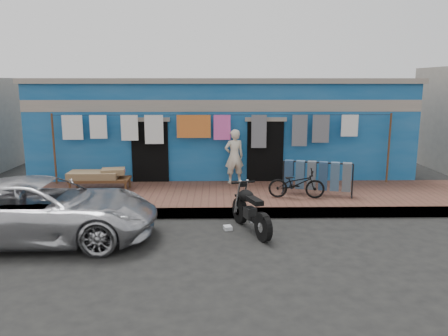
% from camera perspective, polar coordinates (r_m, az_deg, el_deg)
% --- Properties ---
extents(ground, '(80.00, 80.00, 0.00)m').
position_cam_1_polar(ground, '(9.23, 0.23, -9.46)').
color(ground, black).
rests_on(ground, ground).
extents(sidewalk, '(28.00, 3.00, 0.25)m').
position_cam_1_polar(sidewalk, '(12.05, -0.09, -3.86)').
color(sidewalk, brown).
rests_on(sidewalk, ground).
extents(curb, '(28.00, 0.10, 0.25)m').
position_cam_1_polar(curb, '(10.65, 0.04, -5.89)').
color(curb, gray).
rests_on(curb, ground).
extents(building, '(12.20, 5.20, 3.36)m').
position_cam_1_polar(building, '(15.70, -0.34, 5.45)').
color(building, '#114F8E').
rests_on(building, ground).
extents(clothesline, '(10.06, 0.06, 2.10)m').
position_cam_1_polar(clothesline, '(12.96, -1.82, 4.85)').
color(clothesline, brown).
rests_on(clothesline, sidewalk).
extents(car, '(4.86, 2.33, 1.35)m').
position_cam_1_polar(car, '(9.80, -22.62, -4.94)').
color(car, silver).
rests_on(car, ground).
extents(seated_person, '(0.67, 0.54, 1.63)m').
position_cam_1_polar(seated_person, '(13.03, 1.34, 1.51)').
color(seated_person, beige).
rests_on(seated_person, sidewalk).
extents(bicycle, '(1.49, 0.66, 0.94)m').
position_cam_1_polar(bicycle, '(11.58, 9.46, -1.61)').
color(bicycle, black).
rests_on(bicycle, sidewalk).
extents(motorcycle, '(1.56, 1.95, 1.04)m').
position_cam_1_polar(motorcycle, '(9.61, 3.54, -5.36)').
color(motorcycle, black).
rests_on(motorcycle, ground).
extents(charpoy, '(1.74, 0.86, 0.58)m').
position_cam_1_polar(charpoy, '(12.76, -15.86, -1.53)').
color(charpoy, brown).
rests_on(charpoy, sidewalk).
extents(jeans_rack, '(2.15, 1.46, 0.93)m').
position_cam_1_polar(jeans_rack, '(12.08, 12.09, -1.20)').
color(jeans_rack, black).
rests_on(jeans_rack, sidewalk).
extents(litter_a, '(0.19, 0.17, 0.07)m').
position_cam_1_polar(litter_a, '(10.38, 3.73, -6.90)').
color(litter_a, silver).
rests_on(litter_a, ground).
extents(litter_b, '(0.17, 0.17, 0.07)m').
position_cam_1_polar(litter_b, '(10.13, 4.47, -7.36)').
color(litter_b, silver).
rests_on(litter_b, ground).
extents(litter_c, '(0.21, 0.24, 0.08)m').
position_cam_1_polar(litter_c, '(9.86, 0.50, -7.81)').
color(litter_c, silver).
rests_on(litter_c, ground).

